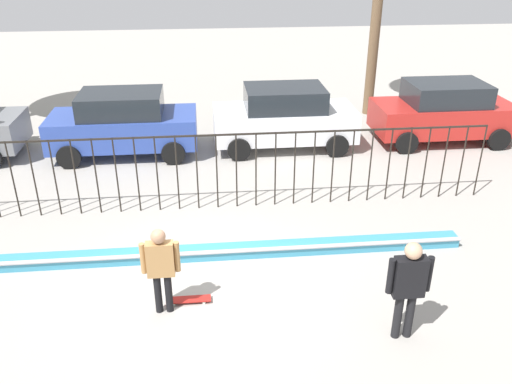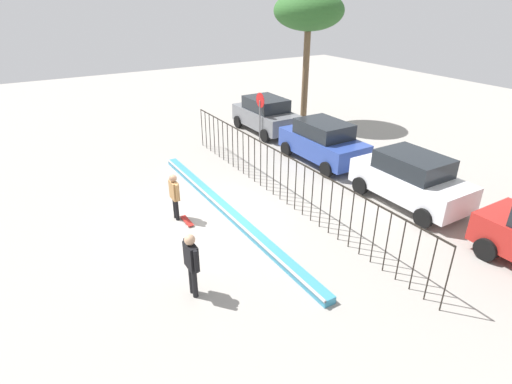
% 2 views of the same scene
% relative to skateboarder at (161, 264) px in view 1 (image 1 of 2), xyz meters
% --- Properties ---
extents(ground_plane, '(60.00, 60.00, 0.00)m').
position_rel_skateboarder_xyz_m(ground_plane, '(0.62, 0.86, -0.99)').
color(ground_plane, '#9E9991').
extents(bowl_coping_ledge, '(11.00, 0.40, 0.27)m').
position_rel_skateboarder_xyz_m(bowl_coping_ledge, '(0.62, 1.65, -0.87)').
color(bowl_coping_ledge, teal).
rests_on(bowl_coping_ledge, ground).
extents(perimeter_fence, '(14.04, 0.04, 1.88)m').
position_rel_skateboarder_xyz_m(perimeter_fence, '(0.62, 3.88, 0.16)').
color(perimeter_fence, black).
rests_on(perimeter_fence, ground).
extents(skateboarder, '(0.67, 0.25, 1.65)m').
position_rel_skateboarder_xyz_m(skateboarder, '(0.00, 0.00, 0.00)').
color(skateboarder, black).
rests_on(skateboarder, ground).
extents(skateboard, '(0.80, 0.20, 0.07)m').
position_rel_skateboarder_xyz_m(skateboard, '(0.42, 0.20, -0.93)').
color(skateboard, '#A51E19').
rests_on(skateboard, ground).
extents(camera_operator, '(0.73, 0.27, 1.80)m').
position_rel_skateboarder_xyz_m(camera_operator, '(3.95, -1.05, 0.09)').
color(camera_operator, black).
rests_on(camera_operator, ground).
extents(parked_car_blue, '(4.30, 2.12, 1.90)m').
position_rel_skateboarder_xyz_m(parked_car_blue, '(-1.55, 7.65, -0.02)').
color(parked_car_blue, '#2D479E').
rests_on(parked_car_blue, ground).
extents(parked_car_white, '(4.30, 2.12, 1.90)m').
position_rel_skateboarder_xyz_m(parked_car_white, '(3.28, 7.75, -0.02)').
color(parked_car_white, silver).
rests_on(parked_car_white, ground).
extents(parked_car_red, '(4.30, 2.12, 1.90)m').
position_rel_skateboarder_xyz_m(parked_car_red, '(8.35, 7.79, -0.02)').
color(parked_car_red, '#B2231E').
rests_on(parked_car_red, ground).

